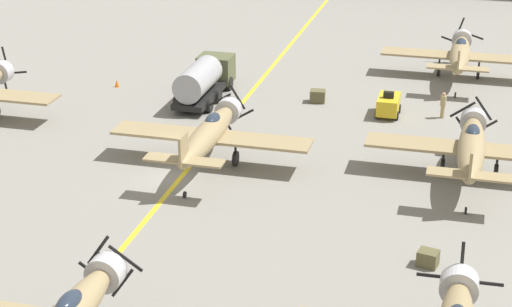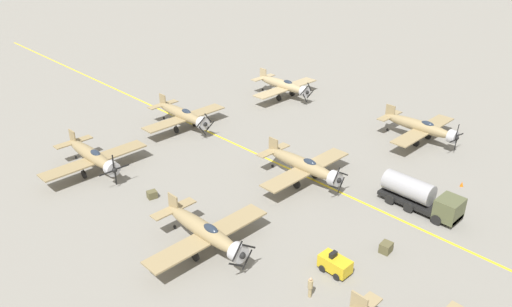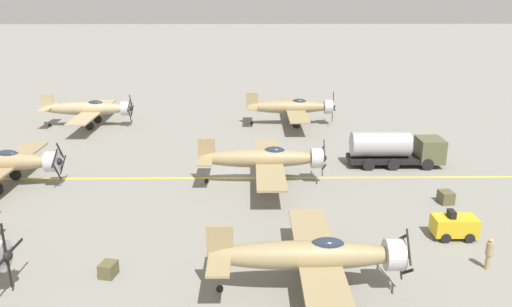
% 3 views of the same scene
% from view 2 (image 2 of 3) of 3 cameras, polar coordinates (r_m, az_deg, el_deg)
% --- Properties ---
extents(ground_plane, '(400.00, 400.00, 0.00)m').
position_cam_2_polar(ground_plane, '(55.73, 4.48, -2.07)').
color(ground_plane, gray).
extents(taxiway_stripe, '(0.30, 160.00, 0.01)m').
position_cam_2_polar(taxiway_stripe, '(55.73, 4.48, -2.06)').
color(taxiway_stripe, yellow).
rests_on(taxiway_stripe, ground).
extents(airplane_mid_left, '(12.00, 9.98, 3.79)m').
position_cam_2_polar(airplane_mid_left, '(64.91, 18.37, 2.89)').
color(airplane_mid_left, '#97835A').
rests_on(airplane_mid_left, ground).
extents(airplane_mid_center, '(12.00, 9.98, 3.65)m').
position_cam_2_polar(airplane_mid_center, '(52.83, 5.52, -1.35)').
color(airplane_mid_center, '#98845B').
rests_on(airplane_mid_center, ground).
extents(airplane_near_center, '(12.00, 9.98, 3.65)m').
position_cam_2_polar(airplane_near_center, '(65.96, -8.32, 4.41)').
color(airplane_near_center, '#97835A').
rests_on(airplane_near_center, ground).
extents(airplane_near_right, '(12.00, 9.98, 3.80)m').
position_cam_2_polar(airplane_near_right, '(57.31, -18.14, -0.29)').
color(airplane_near_right, '#937F56').
rests_on(airplane_near_right, ground).
extents(airplane_near_left, '(12.00, 9.98, 3.65)m').
position_cam_2_polar(airplane_near_left, '(76.32, 3.24, 7.78)').
color(airplane_near_left, tan).
rests_on(airplane_near_left, ground).
extents(airplane_mid_right, '(12.00, 9.98, 3.65)m').
position_cam_2_polar(airplane_mid_right, '(42.74, -5.78, -8.86)').
color(airplane_mid_right, '#968259').
rests_on(airplane_mid_right, ground).
extents(fuel_tanker, '(2.68, 8.00, 2.98)m').
position_cam_2_polar(fuel_tanker, '(50.77, 18.29, -4.62)').
color(fuel_tanker, black).
rests_on(fuel_tanker, ground).
extents(tow_tractor, '(1.57, 2.60, 1.79)m').
position_cam_2_polar(tow_tractor, '(41.60, 9.02, -12.35)').
color(tow_tractor, gold).
rests_on(tow_tractor, ground).
extents(ground_crew_walking, '(0.40, 0.40, 1.82)m').
position_cam_2_polar(ground_crew_walking, '(39.02, 6.22, -14.87)').
color(ground_crew_walking, tan).
rests_on(ground_crew_walking, ground).
extents(supply_crate_mid_lane, '(1.07, 0.96, 0.77)m').
position_cam_2_polar(supply_crate_mid_lane, '(51.68, -11.79, -4.61)').
color(supply_crate_mid_lane, brown).
rests_on(supply_crate_mid_lane, ground).
extents(supply_crate_outboard, '(1.15, 0.99, 0.88)m').
position_cam_2_polar(supply_crate_outboard, '(44.76, 14.63, -10.35)').
color(supply_crate_outboard, brown).
rests_on(supply_crate_outboard, ground).
extents(traffic_cone, '(0.36, 0.36, 0.55)m').
position_cam_2_polar(traffic_cone, '(56.91, 22.46, -3.25)').
color(traffic_cone, orange).
rests_on(traffic_cone, ground).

